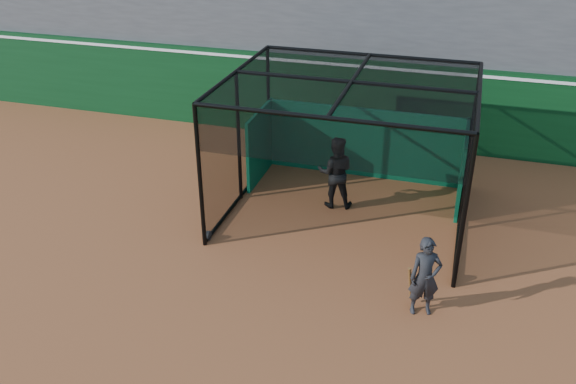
# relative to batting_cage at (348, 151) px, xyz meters

# --- Properties ---
(ground) EXTENTS (120.00, 120.00, 0.00)m
(ground) POSITION_rel_batting_cage_xyz_m (-1.15, -3.91, -1.63)
(ground) COLOR brown
(ground) RESTS_ON ground
(outfield_wall) EXTENTS (50.00, 0.50, 2.50)m
(outfield_wall) POSITION_rel_batting_cage_xyz_m (-1.15, 4.59, -0.34)
(outfield_wall) COLOR #093515
(outfield_wall) RESTS_ON ground
(batting_cage) EXTENTS (5.44, 4.64, 3.27)m
(batting_cage) POSITION_rel_batting_cage_xyz_m (0.00, 0.00, 0.00)
(batting_cage) COLOR black
(batting_cage) RESTS_ON ground
(batter) EXTENTS (0.99, 0.84, 1.80)m
(batter) POSITION_rel_batting_cage_xyz_m (-0.33, 0.29, -0.73)
(batter) COLOR black
(batter) RESTS_ON ground
(on_deck_player) EXTENTS (0.67, 0.54, 1.58)m
(on_deck_player) POSITION_rel_batting_cage_xyz_m (2.13, -3.26, -0.84)
(on_deck_player) COLOR black
(on_deck_player) RESTS_ON ground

